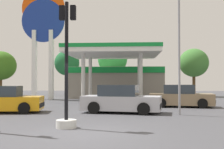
# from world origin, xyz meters

# --- Properties ---
(ground_plane) EXTENTS (90.00, 90.00, 0.00)m
(ground_plane) POSITION_xyz_m (0.00, 0.00, 0.00)
(ground_plane) COLOR #47474C
(ground_plane) RESTS_ON ground
(gas_station) EXTENTS (10.04, 13.08, 4.76)m
(gas_station) POSITION_xyz_m (0.06, 20.52, 2.14)
(gas_station) COLOR gray
(gas_station) RESTS_ON ground
(station_pole_sign) EXTENTS (4.40, 0.56, 11.53)m
(station_pole_sign) POSITION_xyz_m (-7.29, 18.00, 7.31)
(station_pole_sign) COLOR white
(station_pole_sign) RESTS_ON ground
(car_0) EXTENTS (4.52, 2.46, 1.54)m
(car_0) POSITION_xyz_m (-5.73, 6.09, 0.70)
(car_0) COLOR black
(car_0) RESTS_ON ground
(car_1) EXTENTS (4.72, 2.61, 1.60)m
(car_1) POSITION_xyz_m (1.06, 6.47, 0.73)
(car_1) COLOR black
(car_1) RESTS_ON ground
(car_3) EXTENTS (4.60, 2.46, 1.57)m
(car_3) POSITION_xyz_m (5.15, 10.44, 0.71)
(car_3) COLOR black
(car_3) RESTS_ON ground
(traffic_signal_0) EXTENTS (0.79, 0.79, 4.90)m
(traffic_signal_0) POSITION_xyz_m (-0.87, 1.08, 1.63)
(traffic_signal_0) COLOR silver
(traffic_signal_0) RESTS_ON ground
(tree_0) EXTENTS (3.92, 3.92, 5.73)m
(tree_0) POSITION_xyz_m (-15.19, 25.25, 3.86)
(tree_0) COLOR brown
(tree_0) RESTS_ON ground
(tree_1) EXTENTS (3.22, 3.22, 5.84)m
(tree_1) POSITION_xyz_m (-6.70, 26.06, 4.18)
(tree_1) COLOR brown
(tree_1) RESTS_ON ground
(tree_2) EXTENTS (3.62, 3.62, 6.51)m
(tree_2) POSITION_xyz_m (-0.63, 24.46, 4.60)
(tree_2) COLOR brown
(tree_2) RESTS_ON ground
(tree_3) EXTENTS (3.50, 3.50, 5.77)m
(tree_3) POSITION_xyz_m (9.19, 24.41, 4.05)
(tree_3) COLOR brown
(tree_3) RESTS_ON ground
(corner_streetlamp) EXTENTS (0.24, 1.48, 7.34)m
(corner_streetlamp) POSITION_xyz_m (4.23, 5.41, 4.38)
(corner_streetlamp) COLOR gray
(corner_streetlamp) RESTS_ON ground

